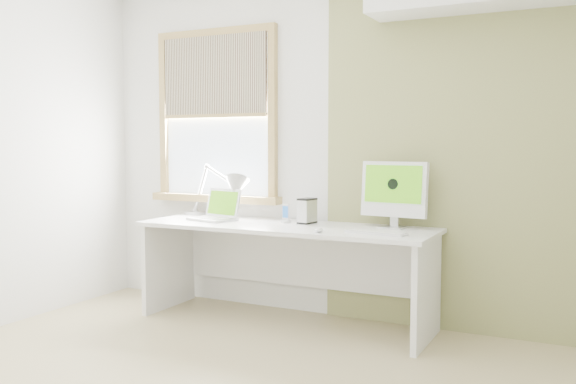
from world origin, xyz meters
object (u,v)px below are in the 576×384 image
Objects in this scene: laptop at (217,212)px; external_drive at (307,211)px; desk_lamp at (228,190)px; desk at (289,250)px; imac at (394,191)px.

external_drive is (0.72, 0.11, 0.03)m from laptop.
desk_lamp is 3.84× the size of external_drive.
imac reaches higher than desk.
external_drive is 0.39× the size of imac.
desk_lamp is (-0.59, 0.11, 0.42)m from desk.
desk is at bearing -140.40° from external_drive.
laptop is at bearing -177.98° from desk.
desk_lamp is at bearing 80.43° from laptop.
desk is 11.71× the size of external_drive.
imac is at bearing 1.43° from desk_lamp.
desk_lamp is at bearing 178.67° from external_drive.
external_drive is at bearing 39.60° from desk.
imac reaches higher than desk_lamp.
imac is (0.76, 0.14, 0.46)m from desk.
laptop is at bearing -99.57° from desk_lamp.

